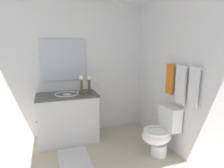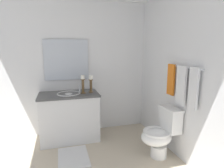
% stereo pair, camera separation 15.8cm
% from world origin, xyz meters
% --- Properties ---
extents(wall_back, '(2.42, 0.04, 2.45)m').
position_xyz_m(wall_back, '(0.00, 1.48, 1.23)').
color(wall_back, white).
rests_on(wall_back, ground).
extents(wall_left, '(0.04, 2.95, 2.45)m').
position_xyz_m(wall_left, '(-1.21, 0.00, 1.23)').
color(wall_left, white).
rests_on(wall_left, ground).
extents(vanity_cabinet, '(0.58, 1.02, 0.83)m').
position_xyz_m(vanity_cabinet, '(-0.89, -0.06, 0.42)').
color(vanity_cabinet, silver).
rests_on(vanity_cabinet, ground).
extents(sink_basin, '(0.40, 0.40, 0.24)m').
position_xyz_m(sink_basin, '(-0.89, -0.06, 0.79)').
color(sink_basin, white).
rests_on(sink_basin, vanity_cabinet).
extents(mirror, '(0.02, 0.78, 0.72)m').
position_xyz_m(mirror, '(-1.17, -0.06, 1.39)').
color(mirror, silver).
extents(candle_holder_tall, '(0.09, 0.09, 0.30)m').
position_xyz_m(candle_holder_tall, '(-0.90, 0.33, 0.99)').
color(candle_holder_tall, brown).
rests_on(candle_holder_tall, vanity_cabinet).
extents(candle_holder_short, '(0.09, 0.09, 0.31)m').
position_xyz_m(candle_holder_short, '(-0.86, 0.19, 1.00)').
color(candle_holder_short, brown).
rests_on(candle_holder_short, vanity_cabinet).
extents(toilet, '(0.39, 0.54, 0.75)m').
position_xyz_m(toilet, '(0.05, 1.19, 0.37)').
color(toilet, white).
rests_on(toilet, ground).
extents(towel_bar, '(0.74, 0.02, 0.02)m').
position_xyz_m(towel_bar, '(0.18, 1.42, 1.35)').
color(towel_bar, silver).
extents(towel_near_vanity, '(0.16, 0.03, 0.46)m').
position_xyz_m(towel_near_vanity, '(-0.07, 1.40, 1.14)').
color(towel_near_vanity, orange).
rests_on(towel_near_vanity, towel_bar).
extents(towel_center, '(0.19, 0.03, 0.54)m').
position_xyz_m(towel_center, '(0.18, 1.40, 1.10)').
color(towel_center, white).
rests_on(towel_center, towel_bar).
extents(towel_near_corner, '(0.15, 0.03, 0.52)m').
position_xyz_m(towel_near_corner, '(0.42, 1.40, 1.11)').
color(towel_near_corner, white).
rests_on(towel_near_corner, towel_bar).
extents(bath_mat, '(0.60, 0.44, 0.02)m').
position_xyz_m(bath_mat, '(-0.26, -0.06, 0.01)').
color(bath_mat, silver).
rests_on(bath_mat, ground).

